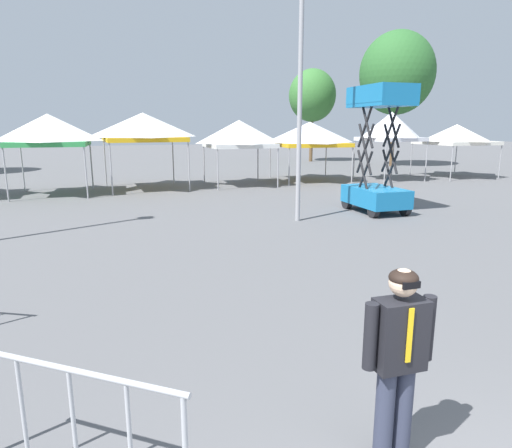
% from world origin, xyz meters
% --- Properties ---
extents(canopy_tent_far_left, '(3.21, 3.21, 3.38)m').
position_xyz_m(canopy_tent_far_left, '(-4.54, 19.34, 2.72)').
color(canopy_tent_far_left, '#9E9EA3').
rests_on(canopy_tent_far_left, ground).
extents(canopy_tent_far_right, '(3.71, 3.71, 3.48)m').
position_xyz_m(canopy_tent_far_right, '(-0.64, 20.00, 2.83)').
color(canopy_tent_far_right, '#9E9EA3').
rests_on(canopy_tent_far_right, ground).
extents(canopy_tent_behind_left, '(3.09, 3.09, 3.17)m').
position_xyz_m(canopy_tent_behind_left, '(3.89, 19.90, 2.51)').
color(canopy_tent_behind_left, '#9E9EA3').
rests_on(canopy_tent_behind_left, ground).
extents(canopy_tent_center, '(3.80, 3.80, 3.10)m').
position_xyz_m(canopy_tent_center, '(7.95, 20.48, 2.46)').
color(canopy_tent_center, '#9E9EA3').
rests_on(canopy_tent_center, ground).
extents(canopy_tent_behind_center, '(3.01, 3.01, 3.62)m').
position_xyz_m(canopy_tent_behind_center, '(12.22, 19.40, 2.85)').
color(canopy_tent_behind_center, '#9E9EA3').
rests_on(canopy_tent_behind_center, ground).
extents(canopy_tent_right_of_center, '(3.49, 3.49, 2.98)m').
position_xyz_m(canopy_tent_right_of_center, '(16.60, 19.42, 2.41)').
color(canopy_tent_right_of_center, '#9E9EA3').
rests_on(canopy_tent_right_of_center, ground).
extents(scissor_lift, '(1.43, 2.32, 4.16)m').
position_xyz_m(scissor_lift, '(6.26, 11.60, 1.25)').
color(scissor_lift, black).
rests_on(scissor_lift, ground).
extents(person_foreground, '(0.65, 0.26, 1.78)m').
position_xyz_m(person_foreground, '(-0.22, 1.46, 1.03)').
color(person_foreground, '#33384C').
rests_on(person_foreground, ground).
extents(light_pole_near_lift, '(0.36, 0.36, 8.97)m').
position_xyz_m(light_pole_near_lift, '(3.15, 11.10, 5.05)').
color(light_pole_near_lift, '#9E9EA3').
rests_on(light_pole_near_lift, ground).
extents(tree_behind_tents_center, '(5.19, 5.19, 9.37)m').
position_xyz_m(tree_behind_tents_center, '(17.45, 26.56, 6.51)').
color(tree_behind_tents_center, brown).
rests_on(tree_behind_tents_center, ground).
extents(tree_behind_tents_left, '(3.79, 3.79, 7.39)m').
position_xyz_m(tree_behind_tents_left, '(13.85, 32.62, 5.28)').
color(tree_behind_tents_left, brown).
rests_on(tree_behind_tents_left, ground).
extents(crowd_barrier_near_person, '(1.68, 1.33, 1.08)m').
position_xyz_m(crowd_barrier_near_person, '(-2.78, 2.06, 0.75)').
color(crowd_barrier_near_person, '#B7BABF').
rests_on(crowd_barrier_near_person, ground).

